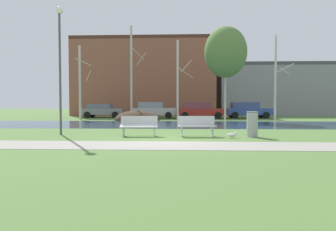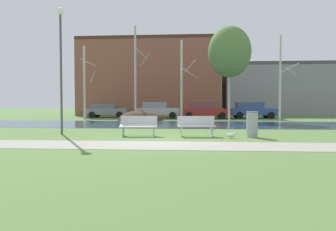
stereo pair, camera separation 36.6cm
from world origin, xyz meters
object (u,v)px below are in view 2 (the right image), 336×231
(streetlamp, at_px, (61,51))
(parked_wagon_fourth_blue, at_px, (252,110))
(parked_van_nearest_grey, at_px, (107,110))
(bench_right, at_px, (196,126))
(trash_bin, at_px, (252,124))
(seagull, at_px, (231,135))
(bench_left, at_px, (139,125))
(parked_hatch_third_red, at_px, (204,110))
(parked_sedan_second_silver, at_px, (158,110))

(streetlamp, height_order, parked_wagon_fourth_blue, streetlamp)
(parked_van_nearest_grey, bearing_deg, bench_right, -63.09)
(trash_bin, relative_size, seagull, 2.48)
(bench_left, distance_m, parked_wagon_fourth_blue, 18.52)
(seagull, bearing_deg, bench_left, 172.00)
(streetlamp, xyz_separation_m, parked_van_nearest_grey, (-2.43, 16.36, -3.06))
(trash_bin, height_order, seagull, trash_bin)
(bench_right, bearing_deg, parked_wagon_fourth_blue, 71.00)
(trash_bin, distance_m, parked_van_nearest_grey, 20.21)
(bench_left, bearing_deg, bench_right, 0.00)
(seagull, xyz_separation_m, streetlamp, (-7.56, 1.10, 3.68))
(bench_left, distance_m, parked_hatch_third_red, 16.31)
(bench_left, xyz_separation_m, parked_van_nearest_grey, (-6.10, 16.91, 0.27))
(streetlamp, relative_size, parked_wagon_fourth_blue, 1.29)
(parked_hatch_third_red, bearing_deg, parked_wagon_fourth_blue, 8.39)
(trash_bin, distance_m, parked_hatch_third_red, 16.07)
(seagull, relative_size, parked_wagon_fourth_blue, 0.10)
(parked_van_nearest_grey, height_order, parked_hatch_third_red, parked_hatch_third_red)
(streetlamp, relative_size, parked_van_nearest_grey, 1.39)
(seagull, height_order, streetlamp, streetlamp)
(parked_hatch_third_red, bearing_deg, parked_van_nearest_grey, 174.11)
(parked_van_nearest_grey, relative_size, parked_wagon_fourth_blue, 0.93)
(bench_left, height_order, bench_right, same)
(parked_van_nearest_grey, height_order, parked_wagon_fourth_blue, parked_wagon_fourth_blue)
(parked_van_nearest_grey, xyz_separation_m, parked_hatch_third_red, (9.64, -0.99, 0.05))
(bench_right, xyz_separation_m, parked_van_nearest_grey, (-8.58, 16.91, 0.27))
(bench_left, distance_m, streetlamp, 4.99)
(bench_right, bearing_deg, parked_hatch_third_red, 86.21)
(trash_bin, bearing_deg, parked_sedan_second_silver, 109.22)
(trash_bin, distance_m, parked_wagon_fourth_blue, 17.05)
(seagull, height_order, parked_wagon_fourth_blue, parked_wagon_fourth_blue)
(seagull, relative_size, streetlamp, 0.08)
(bench_left, height_order, parked_hatch_third_red, parked_hatch_third_red)
(bench_left, xyz_separation_m, bench_right, (2.49, 0.00, 0.00))
(trash_bin, height_order, parked_hatch_third_red, parked_hatch_third_red)
(parked_hatch_third_red, bearing_deg, trash_bin, -85.47)
(parked_van_nearest_grey, bearing_deg, parked_hatch_third_red, -5.89)
(trash_bin, xyz_separation_m, parked_wagon_fourth_blue, (3.39, 16.71, 0.25))
(trash_bin, xyz_separation_m, parked_hatch_third_red, (-1.27, 16.02, 0.24))
(bench_left, bearing_deg, parked_hatch_third_red, 77.45)
(bench_right, relative_size, parked_van_nearest_grey, 0.39)
(bench_left, relative_size, seagull, 3.76)
(bench_right, distance_m, trash_bin, 2.33)
(parked_wagon_fourth_blue, bearing_deg, trash_bin, -101.48)
(parked_sedan_second_silver, bearing_deg, parked_hatch_third_red, -4.94)
(bench_left, distance_m, parked_van_nearest_grey, 17.98)
(trash_bin, bearing_deg, parked_hatch_third_red, 94.53)
(bench_left, relative_size, parked_sedan_second_silver, 0.39)
(bench_right, bearing_deg, parked_sedan_second_silver, 101.76)
(bench_right, relative_size, parked_hatch_third_red, 0.35)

